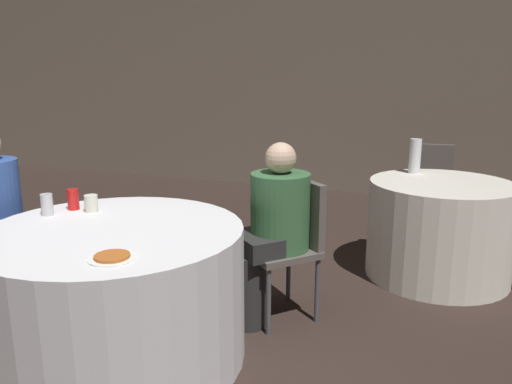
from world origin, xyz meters
The scene contains 13 objects.
ground_plane centered at (0.00, 0.00, 0.00)m, with size 16.00×16.00×0.00m, color #332621.
wall_back centered at (0.00, 4.36, 1.40)m, with size 16.00×0.06×2.80m.
table_near centered at (-0.15, 0.07, 0.36)m, with size 1.34×1.34×0.73m.
table_far centered at (1.40, 1.87, 0.36)m, with size 1.04×1.04×0.73m.
chair_near_northeast centered at (0.56, 0.88, 0.53)m, with size 0.56×0.56×0.86m.
chair_far_north centered at (1.29, 2.79, 0.53)m, with size 0.45×0.45×0.86m.
person_blue_shirt centered at (-1.07, 0.19, 0.61)m, with size 0.51×0.37×1.19m.
person_green_jacket centered at (0.46, 0.76, 0.57)m, with size 0.48×0.49×1.11m.
pizza_plate_near centered at (0.11, -0.28, 0.73)m, with size 0.21×0.21×0.02m.
soda_can_red centered at (-0.59, 0.29, 0.79)m, with size 0.07×0.07×0.12m.
soda_can_silver centered at (-0.64, 0.14, 0.79)m, with size 0.07×0.07×0.12m.
cup_near centered at (-0.46, 0.29, 0.77)m, with size 0.08×0.08×0.10m.
bottle_far centered at (1.17, 2.14, 0.86)m, with size 0.09×0.09×0.27m.
Camera 1 is at (1.42, -1.93, 1.51)m, focal length 35.00 mm.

